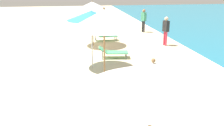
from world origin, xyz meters
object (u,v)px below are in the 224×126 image
(umbrella_fourth, at_px, (91,15))
(person_walking_mid, at_px, (166,28))
(umbrella_third, at_px, (104,19))
(umbrella_farthest, at_px, (92,7))
(lounger_farthest_shoreside, at_px, (105,35))
(umbrella_second, at_px, (153,76))
(lounger_fourth_shoreside, at_px, (113,52))
(person_walking_far, at_px, (144,18))
(lounger_third_shoreside, at_px, (132,79))

(umbrella_fourth, distance_m, person_walking_mid, 5.67)
(umbrella_third, bearing_deg, umbrella_farthest, 87.80)
(umbrella_farthest, xyz_separation_m, lounger_farthest_shoreside, (0.83, 1.11, -1.88))
(umbrella_second, relative_size, lounger_farthest_shoreside, 1.63)
(umbrella_third, height_order, umbrella_fourth, umbrella_third)
(lounger_fourth_shoreside, bearing_deg, umbrella_third, -95.55)
(lounger_farthest_shoreside, bearing_deg, person_walking_mid, -29.38)
(umbrella_third, height_order, person_walking_mid, umbrella_third)
(umbrella_fourth, relative_size, person_walking_far, 1.48)
(umbrella_farthest, relative_size, person_walking_far, 1.52)
(lounger_fourth_shoreside, height_order, person_walking_far, person_walking_far)
(lounger_third_shoreside, bearing_deg, umbrella_third, -152.86)
(umbrella_third, xyz_separation_m, umbrella_fourth, (-0.10, 3.25, -0.30))
(umbrella_fourth, distance_m, umbrella_farthest, 3.91)
(umbrella_third, bearing_deg, lounger_third_shoreside, 39.91)
(umbrella_third, relative_size, lounger_fourth_shoreside, 1.93)
(person_walking_far, bearing_deg, umbrella_second, 49.49)
(umbrella_third, relative_size, lounger_farthest_shoreside, 1.84)
(lounger_third_shoreside, distance_m, lounger_farthest_shoreside, 7.35)
(umbrella_fourth, xyz_separation_m, lounger_fourth_shoreside, (1.11, 1.24, -1.91))
(lounger_fourth_shoreside, xyz_separation_m, umbrella_farthest, (-0.73, 2.65, 1.90))
(umbrella_farthest, distance_m, person_walking_mid, 4.34)
(umbrella_third, height_order, lounger_farthest_shoreside, umbrella_third)
(lounger_third_shoreside, height_order, lounger_farthest_shoreside, lounger_farthest_shoreside)
(lounger_fourth_shoreside, bearing_deg, umbrella_farthest, 112.52)
(lounger_fourth_shoreside, distance_m, umbrella_farthest, 3.34)
(lounger_third_shoreside, xyz_separation_m, person_walking_far, (3.19, 9.71, 0.72))
(umbrella_fourth, height_order, person_walking_far, umbrella_fourth)
(lounger_farthest_shoreside, bearing_deg, umbrella_farthest, -127.87)
(person_walking_far, bearing_deg, lounger_third_shoreside, 47.16)
(lounger_fourth_shoreside, distance_m, person_walking_far, 6.98)
(lounger_third_shoreside, xyz_separation_m, person_walking_mid, (3.31, 5.58, 0.71))
(lounger_farthest_shoreside, height_order, person_walking_mid, person_walking_mid)
(lounger_farthest_shoreside, bearing_deg, umbrella_fourth, -104.64)
(person_walking_mid, distance_m, person_walking_far, 4.13)
(lounger_farthest_shoreside, relative_size, person_walking_far, 0.93)
(umbrella_fourth, bearing_deg, person_walking_mid, 35.77)
(umbrella_third, xyz_separation_m, person_walking_mid, (4.39, 6.49, -1.51))
(umbrella_third, xyz_separation_m, person_walking_far, (4.27, 10.62, -1.50))
(person_walking_mid, xyz_separation_m, person_walking_far, (-0.12, 4.13, 0.01))
(umbrella_second, relative_size, person_walking_far, 1.51)
(umbrella_fourth, relative_size, lounger_farthest_shoreside, 1.60)
(umbrella_second, distance_m, umbrella_third, 3.86)
(lounger_fourth_shoreside, bearing_deg, umbrella_second, -88.67)
(umbrella_farthest, bearing_deg, umbrella_second, -90.57)
(umbrella_third, xyz_separation_m, lounger_farthest_shoreside, (1.10, 8.26, -2.18))
(lounger_fourth_shoreside, bearing_deg, person_walking_far, 69.00)
(umbrella_fourth, bearing_deg, umbrella_third, -88.23)
(umbrella_second, xyz_separation_m, umbrella_third, (-0.17, 3.85, 0.25))
(person_walking_far, bearing_deg, lounger_fourth_shoreside, 37.26)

